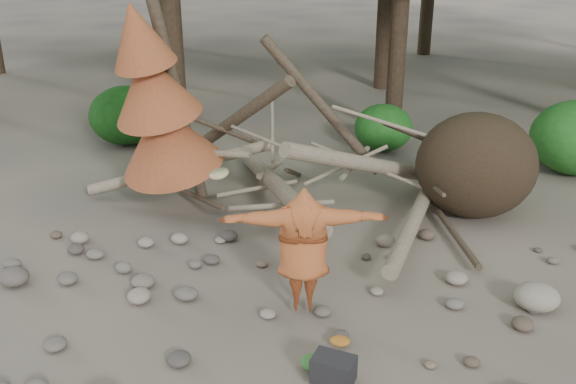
# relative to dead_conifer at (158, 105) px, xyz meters

# --- Properties ---
(ground) EXTENTS (120.00, 120.00, 0.00)m
(ground) POSITION_rel_dead_conifer_xyz_m (3.12, -3.37, -2.11)
(ground) COLOR #514C44
(ground) RESTS_ON ground
(deadfall_pile) EXTENTS (8.55, 5.24, 3.30)m
(deadfall_pile) POSITION_rel_dead_conifer_xyz_m (5.13, 0.87, -1.16)
(deadfall_pile) COLOR #332619
(deadfall_pile) RESTS_ON ground
(dead_conifer) EXTENTS (2.06, 2.16, 4.35)m
(dead_conifer) POSITION_rel_dead_conifer_xyz_m (0.00, 0.00, 0.00)
(dead_conifer) COLOR #4C3F30
(dead_conifer) RESTS_ON ground
(bush_left) EXTENTS (1.80, 1.80, 1.44)m
(bush_left) POSITION_rel_dead_conifer_xyz_m (-2.38, 3.83, -1.39)
(bush_left) COLOR #174E14
(bush_left) RESTS_ON ground
(bush_mid) EXTENTS (1.40, 1.40, 1.12)m
(bush_mid) POSITION_rel_dead_conifer_xyz_m (3.92, 4.43, -1.55)
(bush_mid) COLOR #20631C
(bush_mid) RESTS_ON ground
(frisbee_thrower) EXTENTS (2.43, 1.06, 2.03)m
(frisbee_thrower) POSITION_rel_dead_conifer_xyz_m (3.08, -2.87, -1.12)
(frisbee_thrower) COLOR #A84F26
(frisbee_thrower) RESTS_ON ground
(backpack) EXTENTS (0.56, 0.44, 0.33)m
(backpack) POSITION_rel_dead_conifer_xyz_m (3.69, -4.37, -1.95)
(backpack) COLOR black
(backpack) RESTS_ON ground
(cloth_green) EXTENTS (0.40, 0.33, 0.15)m
(cloth_green) POSITION_rel_dead_conifer_xyz_m (3.46, -4.16, -2.04)
(cloth_green) COLOR #306729
(cloth_green) RESTS_ON ground
(cloth_orange) EXTENTS (0.27, 0.22, 0.10)m
(cloth_orange) POSITION_rel_dead_conifer_xyz_m (3.69, -3.63, -2.06)
(cloth_orange) COLOR #A7631C
(cloth_orange) RESTS_ON ground
(boulder_mid_right) EXTENTS (0.65, 0.58, 0.39)m
(boulder_mid_right) POSITION_rel_dead_conifer_xyz_m (6.36, -2.22, -1.92)
(boulder_mid_right) COLOR gray
(boulder_mid_right) RESTS_ON ground
(boulder_mid_left) EXTENTS (0.47, 0.42, 0.28)m
(boulder_mid_left) POSITION_rel_dead_conifer_xyz_m (-1.36, -2.93, -1.97)
(boulder_mid_left) COLOR #574F49
(boulder_mid_left) RESTS_ON ground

